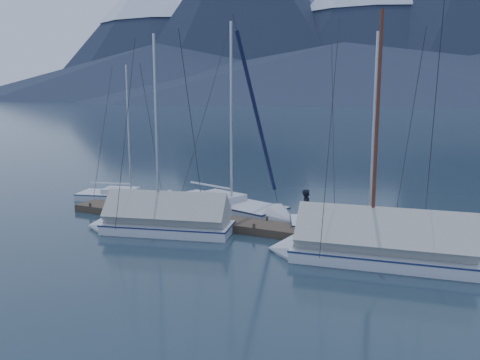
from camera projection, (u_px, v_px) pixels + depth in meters
name	position (u px, v px, depth m)	size (l,w,h in m)	color
ground	(218.00, 241.00, 20.73)	(1000.00, 1000.00, 0.00)	#14222D
dock	(240.00, 226.00, 22.48)	(18.00, 1.50, 0.54)	#382D23
mooring_posts	(230.00, 220.00, 22.65)	(15.12, 1.52, 0.35)	#382D23
sailboat_open_left	(138.00, 198.00, 28.29)	(6.40, 3.28, 8.15)	silver
sailboat_open_mid	(239.00, 210.00, 25.33)	(8.04, 4.20, 10.23)	silver
sailboat_open_right	(381.00, 227.00, 22.14)	(7.24, 4.53, 9.28)	silver
sailboat_covered_near	(367.00, 248.00, 18.21)	(7.69, 3.48, 9.67)	silver
sailboat_covered_far	(156.00, 222.00, 21.92)	(6.81, 3.55, 9.16)	silver
person	(307.00, 209.00, 21.06)	(0.62, 0.40, 1.69)	black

